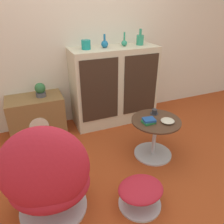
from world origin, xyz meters
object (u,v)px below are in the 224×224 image
at_px(egg_chair, 48,178).
at_px(teacup, 154,112).
at_px(ottoman, 141,192).
at_px(coffee_table, 155,135).
at_px(vase_inner_left, 105,44).
at_px(sideboard, 114,86).
at_px(tv_console, 37,116).
at_px(book_stack, 149,121).
at_px(vase_rightmost, 140,39).
at_px(bowl, 168,121).
at_px(vase_inner_right, 124,42).
at_px(potted_plant, 40,90).
at_px(vase_leftmost, 86,45).

height_order(egg_chair, teacup, egg_chair).
height_order(ottoman, teacup, teacup).
xyz_separation_m(coffee_table, vase_inner_left, (-0.22, 0.98, 0.87)).
xyz_separation_m(sideboard, vase_inner_left, (-0.14, 0.00, 0.60)).
bearing_deg(ottoman, tv_console, 114.05).
bearing_deg(teacup, vase_inner_left, 108.76).
distance_m(egg_chair, book_stack, 1.18).
distance_m(tv_console, egg_chair, 1.38).
xyz_separation_m(ottoman, vase_inner_left, (0.27, 1.55, 0.99)).
height_order(egg_chair, vase_rightmost, vase_rightmost).
bearing_deg(bowl, egg_chair, -167.96).
bearing_deg(vase_inner_left, vase_inner_right, 0.00).
bearing_deg(vase_inner_left, book_stack, -83.46).
distance_m(sideboard, bowl, 1.08).
height_order(vase_rightmost, book_stack, vase_rightmost).
height_order(vase_inner_left, vase_rightmost, vase_rightmost).
height_order(sideboard, potted_plant, sideboard).
height_order(tv_console, egg_chair, egg_chair).
distance_m(sideboard, tv_console, 1.14).
xyz_separation_m(egg_chair, bowl, (1.32, 0.28, 0.08)).
height_order(vase_inner_right, book_stack, vase_inner_right).
bearing_deg(book_stack, vase_inner_left, 96.54).
height_order(vase_inner_right, teacup, vase_inner_right).
xyz_separation_m(tv_console, vase_leftmost, (0.72, -0.02, 0.88)).
bearing_deg(book_stack, egg_chair, -162.72).
distance_m(vase_leftmost, vase_inner_left, 0.25).
height_order(egg_chair, vase_inner_right, vase_inner_right).
xyz_separation_m(teacup, bowl, (0.02, -0.23, -0.00)).
relative_size(tv_console, ottoman, 1.73).
xyz_separation_m(ottoman, bowl, (0.58, 0.48, 0.34)).
relative_size(vase_rightmost, book_stack, 1.47).
bearing_deg(vase_leftmost, coffee_table, -64.18).
distance_m(vase_leftmost, vase_inner_right, 0.53).
distance_m(book_stack, bowl, 0.21).
relative_size(vase_inner_right, teacup, 1.87).
height_order(tv_console, bowl, tv_console).
distance_m(egg_chair, teacup, 1.39).
bearing_deg(coffee_table, bowl, -46.03).
height_order(vase_inner_left, vase_inner_right, vase_inner_right).
bearing_deg(vase_inner_right, teacup, -89.70).
bearing_deg(bowl, sideboard, 99.24).
bearing_deg(vase_leftmost, ottoman, -90.80).
bearing_deg(vase_inner_right, ottoman, -109.62).
relative_size(potted_plant, book_stack, 1.25).
bearing_deg(vase_leftmost, book_stack, -69.96).
height_order(vase_rightmost, potted_plant, vase_rightmost).
distance_m(coffee_table, teacup, 0.27).
distance_m(sideboard, potted_plant, 1.02).
bearing_deg(potted_plant, bowl, -42.52).
relative_size(vase_inner_left, potted_plant, 0.95).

